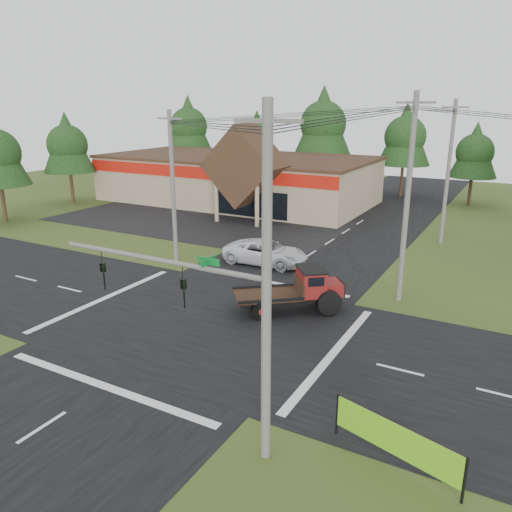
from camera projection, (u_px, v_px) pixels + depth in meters
The scene contains 19 objects.
ground at pixel (205, 323), 25.77m from camera, with size 120.00×120.00×0.00m, color #36491A.
road_ns at pixel (205, 322), 25.77m from camera, with size 12.00×120.00×0.02m, color black.
road_ew at pixel (205, 322), 25.77m from camera, with size 120.00×12.00×0.02m, color black.
parking_apron at pixel (197, 221), 48.15m from camera, with size 28.00×14.00×0.02m, color black.
cvs_building at pixel (238, 178), 56.98m from camera, with size 30.40×18.20×9.19m.
traffic_signal_mast at pixel (218, 319), 15.51m from camera, with size 8.12×0.24×7.00m.
utility_pole_nr at pixel (266, 291), 14.38m from camera, with size 2.00×0.30×11.00m.
utility_pole_nw at pixel (173, 186), 34.60m from camera, with size 2.00×0.30×10.50m.
utility_pole_ne at pixel (407, 199), 27.06m from camera, with size 2.00×0.30×11.50m.
utility_pole_n at pixel (448, 172), 38.83m from camera, with size 2.00×0.30×11.20m.
tree_row_a at pixel (189, 125), 70.78m from camera, with size 6.72×6.72×12.12m.
tree_row_b at pixel (257, 136), 68.23m from camera, with size 5.60×5.60×10.10m.
tree_row_c at pixel (323, 122), 62.19m from camera, with size 7.28×7.28×13.13m.
tree_row_d at pixel (405, 135), 58.80m from camera, with size 6.16×6.16×11.11m.
tree_row_e at pixel (475, 150), 53.82m from camera, with size 5.04×5.04×9.09m.
tree_side_w at pixel (67, 143), 55.35m from camera, with size 5.60×5.60×10.10m.
antique_flatbed_truck at pixel (290, 290), 26.85m from camera, with size 2.23×5.85×2.44m, color #63110E, non-canonical shape.
roadside_banner at pixel (395, 444), 15.39m from camera, with size 4.48×0.13×1.53m, color #61AF17, non-canonical shape.
white_pickup at pixel (266, 252), 35.08m from camera, with size 2.75×5.96×1.66m, color white.
Camera 1 is at (13.73, -19.43, 10.82)m, focal length 35.00 mm.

